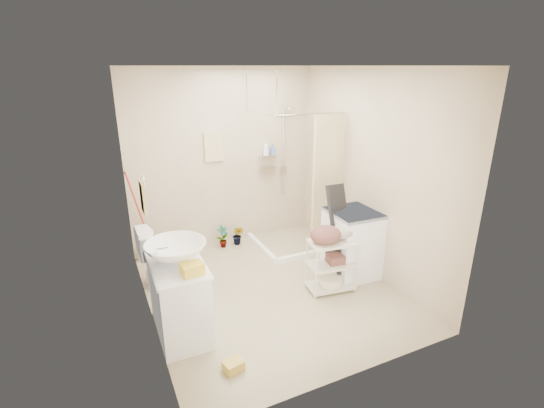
{
  "coord_description": "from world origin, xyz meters",
  "views": [
    {
      "loc": [
        -1.76,
        -3.83,
        2.6
      ],
      "look_at": [
        0.15,
        0.25,
        1.01
      ],
      "focal_mm": 26.0,
      "sensor_mm": 36.0,
      "label": 1
    }
  ],
  "objects_px": {
    "toilet": "(170,254)",
    "laundry_rack": "(332,261)",
    "washing_machine": "(352,243)",
    "vanity": "(179,297)"
  },
  "relations": [
    {
      "from": "washing_machine",
      "to": "laundry_rack",
      "type": "bearing_deg",
      "value": -152.57
    },
    {
      "from": "washing_machine",
      "to": "laundry_rack",
      "type": "relative_size",
      "value": 1.13
    },
    {
      "from": "washing_machine",
      "to": "toilet",
      "type": "bearing_deg",
      "value": 161.82
    },
    {
      "from": "vanity",
      "to": "washing_machine",
      "type": "bearing_deg",
      "value": 7.02
    },
    {
      "from": "toilet",
      "to": "washing_machine",
      "type": "distance_m",
      "value": 2.32
    },
    {
      "from": "toilet",
      "to": "laundry_rack",
      "type": "height_order",
      "value": "laundry_rack"
    },
    {
      "from": "vanity",
      "to": "toilet",
      "type": "xyz_separation_m",
      "value": [
        0.12,
        1.05,
        -0.02
      ]
    },
    {
      "from": "vanity",
      "to": "laundry_rack",
      "type": "height_order",
      "value": "vanity"
    },
    {
      "from": "toilet",
      "to": "laundry_rack",
      "type": "relative_size",
      "value": 0.99
    },
    {
      "from": "toilet",
      "to": "laundry_rack",
      "type": "distance_m",
      "value": 2.0
    }
  ]
}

